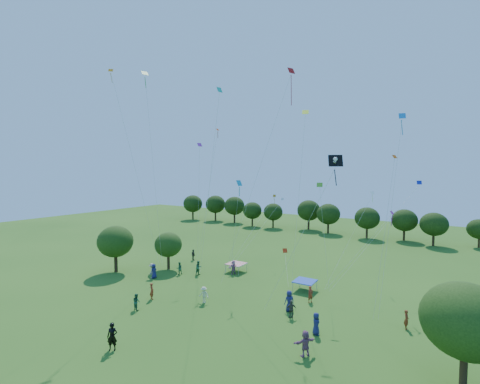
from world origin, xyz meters
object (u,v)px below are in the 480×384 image
near_tree_west (115,242)px  near_tree_north (168,245)px  tent_red_stripe (236,264)px  pirate_kite (333,166)px  near_tree_east (466,321)px  man_in_black (112,337)px  tent_blue (305,281)px  red_high_kite (279,111)px

near_tree_west → near_tree_north: bearing=41.9°
near_tree_west → tent_red_stripe: size_ratio=2.72×
pirate_kite → tent_red_stripe: bearing=144.8°
near_tree_east → man_in_black: bearing=-158.1°
near_tree_north → tent_blue: bearing=7.1°
man_in_black → near_tree_north: bearing=90.5°
pirate_kite → near_tree_west: bearing=174.9°
near_tree_north → red_high_kite: (16.12, -0.25, 15.86)m
tent_blue → red_high_kite: bearing=-129.2°
tent_red_stripe → red_high_kite: (7.92, -4.14, 18.13)m
man_in_black → near_tree_east: bearing=-10.5°
near_tree_north → near_tree_east: size_ratio=0.78×
tent_red_stripe → pirate_kite: pirate_kite is taller
tent_red_stripe → red_high_kite: bearing=-27.6°
near_tree_north → pirate_kite: (23.63, -6.97, 10.05)m
near_tree_north → red_high_kite: bearing=-0.9°
man_in_black → pirate_kite: size_ratio=0.16×
near_tree_east → red_high_kite: 23.04m
tent_blue → man_in_black: man_in_black is taller
near_tree_west → near_tree_east: (36.81, -3.35, 0.15)m
tent_red_stripe → man_in_black: 20.38m
near_tree_east → pirate_kite: bearing=174.3°
tent_blue → pirate_kite: size_ratio=0.17×
tent_red_stripe → red_high_kite: red_high_kite is taller
man_in_black → near_tree_west: bearing=110.1°
near_tree_west → pirate_kite: (28.58, -2.53, 9.39)m
man_in_black → pirate_kite: pirate_kite is taller
near_tree_north → man_in_black: size_ratio=2.46×
near_tree_east → man_in_black: size_ratio=3.16×
near_tree_east → tent_red_stripe: size_ratio=2.89×
near_tree_north → near_tree_east: near_tree_east is taller
near_tree_east → tent_blue: (-13.70, 10.04, -3.08)m
near_tree_north → tent_red_stripe: near_tree_north is taller
near_tree_west → tent_red_stripe: 15.85m
man_in_black → pirate_kite: (13.05, 9.38, 12.35)m
tent_blue → near_tree_east: bearing=-36.3°
near_tree_west → tent_blue: size_ratio=2.72×
tent_red_stripe → pirate_kite: 22.53m
near_tree_west → tent_red_stripe: (13.15, 8.34, -2.93)m
man_in_black → pirate_kite: 20.27m
near_tree_north → red_high_kite: size_ratio=0.22×
pirate_kite → near_tree_north: bearing=163.6°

